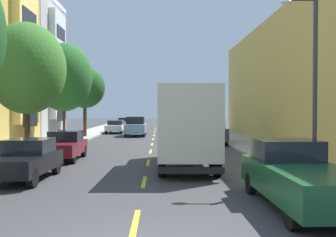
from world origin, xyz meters
name	(u,v)px	position (x,y,z in m)	size (l,w,h in m)	color
ground_plane	(154,137)	(0.00, 30.00, 0.00)	(160.00, 160.00, 0.00)	#38383A
sidewalk_left	(75,138)	(-7.10, 28.00, 0.07)	(3.20, 120.00, 0.14)	#A39E93
sidewalk_right	(231,137)	(7.10, 28.00, 0.07)	(3.20, 120.00, 0.14)	#A39E93
lane_centerline_dashes	(153,141)	(0.00, 24.50, 0.00)	(0.14, 47.20, 0.01)	yellow
street_tree_second	(27,69)	(-6.40, 13.43, 4.77)	(4.06, 4.06, 7.04)	#47331E
street_tree_third	(64,77)	(-6.40, 21.17, 4.97)	(4.09, 4.09, 7.32)	#47331E
street_tree_farthest	(85,88)	(-6.40, 28.92, 4.67)	(3.74, 3.74, 6.45)	#47331E
street_lamp	(311,72)	(5.94, 6.72, 3.94)	(1.35, 0.28, 6.52)	#38383D
delivery_box_truck	(187,123)	(1.79, 10.37, 1.99)	(2.61, 7.79, 3.56)	beige
parked_sedan_white	(116,126)	(-4.33, 35.88, 0.75)	(1.88, 4.53, 1.43)	silver
parked_suv_charcoal	(211,131)	(4.48, 22.33, 0.99)	(2.01, 4.82, 1.93)	#333338
parked_wagon_champagne	(125,122)	(-4.37, 47.38, 0.80)	(1.83, 4.71, 1.50)	tan
parked_hatchback_orange	(186,123)	(4.27, 46.22, 0.76)	(1.80, 4.03, 1.50)	orange
parked_hatchback_burgundy	(64,145)	(-4.39, 13.14, 0.76)	(1.78, 4.02, 1.50)	maroon
parked_suv_navy	(195,125)	(4.29, 32.64, 0.99)	(1.96, 4.80, 1.93)	navy
parked_hatchback_black	(26,159)	(-4.42, 7.51, 0.76)	(1.83, 4.04, 1.50)	black
parked_pickup_forest	(299,176)	(4.31, 3.38, 0.83)	(2.05, 5.32, 1.73)	#194C28
parked_hatchback_teal	(191,125)	(4.46, 39.99, 0.76)	(1.82, 4.03, 1.50)	#195B60
moving_sky_sedan	(136,126)	(-1.80, 31.17, 0.99)	(1.95, 4.80, 1.93)	#7A9EC6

